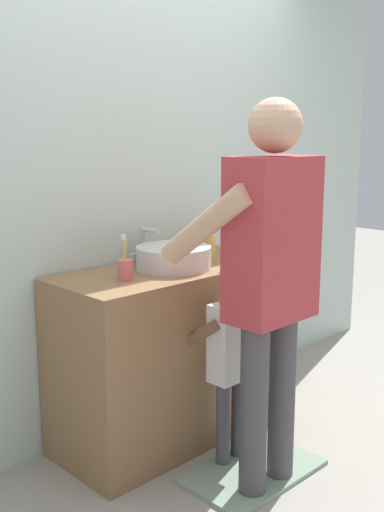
# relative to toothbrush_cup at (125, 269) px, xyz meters

# --- Properties ---
(ground_plane) EXTENTS (14.00, 14.00, 0.00)m
(ground_plane) POSITION_rel_toothbrush_cup_xyz_m (0.32, -0.26, -0.94)
(ground_plane) COLOR #9E998E
(back_wall) EXTENTS (4.40, 0.08, 2.70)m
(back_wall) POSITION_rel_toothbrush_cup_xyz_m (0.32, 0.36, 0.41)
(back_wall) COLOR silver
(back_wall) RESTS_ON ground
(vanity_cabinet) EXTENTS (1.22, 0.54, 0.89)m
(vanity_cabinet) POSITION_rel_toothbrush_cup_xyz_m (0.32, 0.04, -0.49)
(vanity_cabinet) COLOR olive
(vanity_cabinet) RESTS_ON ground
(sink_basin) EXTENTS (0.37, 0.37, 0.11)m
(sink_basin) POSITION_rel_toothbrush_cup_xyz_m (0.32, 0.02, 0.01)
(sink_basin) COLOR silver
(sink_basin) RESTS_ON vanity_cabinet
(faucet) EXTENTS (0.18, 0.14, 0.18)m
(faucet) POSITION_rel_toothbrush_cup_xyz_m (0.32, 0.25, 0.03)
(faucet) COLOR #B7BABF
(faucet) RESTS_ON vanity_cabinet
(toothbrush_cup) EXTENTS (0.07, 0.07, 0.21)m
(toothbrush_cup) POSITION_rel_toothbrush_cup_xyz_m (0.00, 0.00, 0.00)
(toothbrush_cup) COLOR #D86666
(toothbrush_cup) RESTS_ON vanity_cabinet
(soap_bottle) EXTENTS (0.06, 0.06, 0.17)m
(soap_bottle) POSITION_rel_toothbrush_cup_xyz_m (0.62, 0.07, 0.02)
(soap_bottle) COLOR gold
(soap_bottle) RESTS_ON vanity_cabinet
(bath_mat) EXTENTS (0.64, 0.40, 0.02)m
(bath_mat) POSITION_rel_toothbrush_cup_xyz_m (0.32, -0.51, -0.93)
(bath_mat) COLOR gray
(bath_mat) RESTS_ON ground
(child_toddler) EXTENTS (0.28, 0.28, 0.92)m
(child_toddler) POSITION_rel_toothbrush_cup_xyz_m (0.32, -0.36, -0.39)
(child_toddler) COLOR #47474C
(child_toddler) RESTS_ON ground
(adult_parent) EXTENTS (0.52, 0.55, 1.69)m
(adult_parent) POSITION_rel_toothbrush_cup_xyz_m (0.29, -0.60, 0.07)
(adult_parent) COLOR #47474C
(adult_parent) RESTS_ON ground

